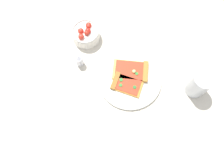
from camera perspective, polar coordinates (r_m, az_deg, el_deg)
ground_plane at (r=0.95m, az=3.98°, el=-0.44°), size 2.40×2.40×0.00m
plate at (r=0.94m, az=4.42°, el=-1.03°), size 0.27×0.27×0.01m
pizza_slice_near at (r=0.92m, az=3.28°, el=-2.41°), size 0.14×0.12×0.01m
pizza_slice_far at (r=0.94m, az=5.28°, el=0.97°), size 0.16×0.11×0.02m
salad_bowl at (r=1.01m, az=-6.60°, el=10.16°), size 0.12×0.12×0.08m
soda_glass at (r=0.94m, az=20.94°, el=-2.33°), size 0.08×0.08×0.13m
paper_napkin at (r=0.91m, az=-10.14°, el=-11.87°), size 0.15×0.14×0.00m
pepper_shaker at (r=0.95m, az=-8.25°, el=3.61°), size 0.03×0.03×0.07m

